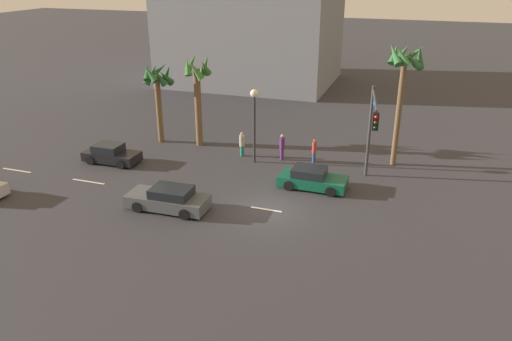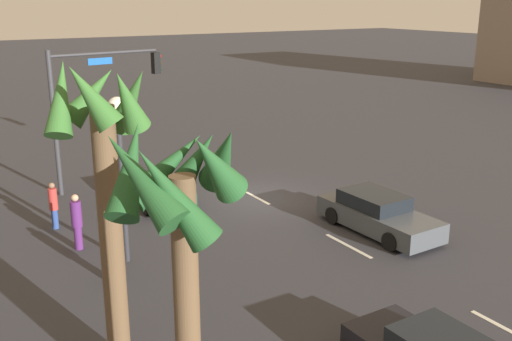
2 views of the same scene
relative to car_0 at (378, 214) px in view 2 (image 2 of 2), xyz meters
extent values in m
plane|color=#333338|center=(5.43, 1.75, -0.64)|extent=(220.00, 220.00, 0.00)
cube|color=silver|center=(-6.79, 1.75, -0.63)|extent=(2.40, 0.14, 0.01)
cube|color=silver|center=(-0.52, 1.75, -0.63)|extent=(2.31, 0.14, 0.01)
cube|color=silver|center=(5.28, 1.75, -0.63)|extent=(1.86, 0.14, 0.01)
cube|color=#474C51|center=(-0.06, 0.00, -0.13)|extent=(4.74, 1.96, 0.70)
cube|color=black|center=(0.22, 0.01, 0.47)|extent=(2.30, 1.67, 0.51)
cylinder|color=black|center=(-1.50, -0.91, -0.32)|extent=(0.65, 0.24, 0.64)
cylinder|color=black|center=(-1.54, 0.83, -0.32)|extent=(0.65, 0.24, 0.64)
cylinder|color=black|center=(1.41, -0.83, -0.32)|extent=(0.65, 0.24, 0.64)
cylinder|color=black|center=(1.37, 0.90, -0.32)|extent=(0.65, 0.24, 0.64)
cylinder|color=black|center=(-6.01, 4.32, -0.32)|extent=(0.64, 0.23, 0.64)
cube|color=#0F5138|center=(7.13, 5.53, -0.17)|extent=(4.23, 1.88, 0.62)
cube|color=black|center=(6.88, 5.54, 0.41)|extent=(2.04, 1.63, 0.53)
cylinder|color=black|center=(8.45, 6.37, -0.32)|extent=(0.64, 0.23, 0.64)
cylinder|color=black|center=(8.42, 4.65, -0.32)|extent=(0.64, 0.23, 0.64)
cylinder|color=black|center=(5.84, 6.41, -0.32)|extent=(0.64, 0.23, 0.64)
cylinder|color=black|center=(5.82, 4.69, -0.32)|extent=(0.64, 0.23, 0.64)
cylinder|color=#38383D|center=(10.02, 8.62, 2.38)|extent=(0.20, 0.20, 6.03)
cylinder|color=#38383D|center=(10.38, 6.20, 5.15)|extent=(0.84, 4.85, 0.12)
cube|color=black|center=(10.74, 3.79, 4.57)|extent=(0.36, 0.36, 0.95)
sphere|color=red|center=(10.77, 3.61, 4.87)|extent=(0.20, 0.20, 0.20)
sphere|color=#392605|center=(10.77, 3.61, 4.57)|extent=(0.20, 0.20, 0.20)
sphere|color=black|center=(10.77, 3.61, 4.27)|extent=(0.20, 0.20, 0.20)
cube|color=#1959B2|center=(10.34, 6.44, 4.83)|extent=(0.20, 1.09, 0.28)
cylinder|color=#2D2D33|center=(2.24, 8.49, 1.70)|extent=(0.18, 0.18, 4.68)
sphere|color=#F2EACC|center=(2.24, 8.49, 4.32)|extent=(0.56, 0.56, 0.56)
cylinder|color=#59266B|center=(3.96, 9.53, -0.24)|extent=(0.37, 0.37, 0.80)
cylinder|color=#59266B|center=(3.96, 9.53, 0.60)|extent=(0.49, 0.49, 0.87)
sphere|color=tan|center=(3.96, 9.53, 1.15)|extent=(0.24, 0.24, 0.24)
cylinder|color=#1E7266|center=(0.99, 9.33, -0.26)|extent=(0.37, 0.37, 0.76)
cylinder|color=#B2A58C|center=(0.99, 9.33, 0.54)|extent=(0.49, 0.49, 0.83)
sphere|color=tan|center=(0.99, 9.33, 1.06)|extent=(0.22, 0.22, 0.22)
cylinder|color=#2D478C|center=(6.24, 9.75, -0.27)|extent=(0.30, 0.30, 0.72)
cylinder|color=#BF3833|center=(6.24, 9.75, 0.48)|extent=(0.40, 0.40, 0.79)
sphere|color=#8C664C|center=(6.24, 9.75, 0.99)|extent=(0.21, 0.21, 0.21)
cylinder|color=brown|center=(-2.95, 10.50, 2.33)|extent=(0.51, 0.51, 5.93)
cone|color=#38702D|center=(-2.25, 10.50, 5.42)|extent=(0.56, 1.37, 1.39)
cone|color=#38702D|center=(-2.56, 11.19, 5.46)|extent=(1.37, 1.11, 1.66)
cone|color=#38702D|center=(-3.50, 10.86, 5.59)|extent=(1.12, 1.31, 1.42)
cone|color=#38702D|center=(-3.46, 10.14, 5.44)|extent=(1.07, 1.20, 1.38)
cone|color=#38702D|center=(-2.68, 9.79, 5.32)|extent=(1.42, 0.98, 1.57)
cylinder|color=brown|center=(-6.16, 10.24, 1.99)|extent=(0.45, 0.45, 5.24)
cone|color=#235628|center=(-5.34, 10.16, 4.54)|extent=(0.71, 1.68, 1.46)
cone|color=#235628|center=(-5.64, 10.92, 4.70)|extent=(1.57, 1.38, 1.65)
cone|color=#235628|center=(-6.49, 11.06, 4.78)|extent=(1.80, 1.16, 1.55)
cone|color=#235628|center=(-6.87, 10.70, 4.55)|extent=(1.25, 1.51, 1.72)
cone|color=#235628|center=(-6.75, 9.95, 4.88)|extent=(1.08, 1.42, 1.37)
cone|color=#235628|center=(-6.27, 9.56, 4.86)|extent=(1.42, 0.78, 1.40)
cone|color=#235628|center=(-5.64, 9.80, 4.59)|extent=(1.21, 1.28, 1.44)
camera|label=1|loc=(12.89, -22.25, 12.37)|focal=34.62mm
camera|label=2|loc=(-14.52, 13.96, 7.34)|focal=41.39mm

